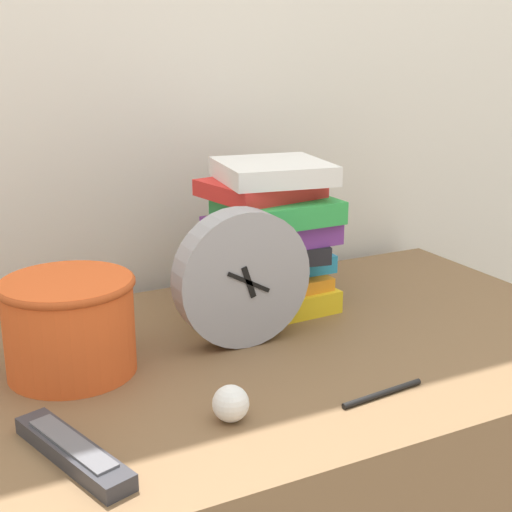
{
  "coord_description": "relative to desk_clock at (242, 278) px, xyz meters",
  "views": [
    {
      "loc": [
        -0.39,
        -0.57,
        1.22
      ],
      "look_at": [
        0.1,
        0.41,
        0.88
      ],
      "focal_mm": 50.0,
      "sensor_mm": 36.0,
      "label": 1
    }
  ],
  "objects": [
    {
      "name": "book_stack",
      "position": [
        0.11,
        0.12,
        0.02
      ],
      "size": [
        0.24,
        0.2,
        0.26
      ],
      "color": "yellow",
      "rests_on": "desk"
    },
    {
      "name": "wall_back",
      "position": [
        -0.05,
        0.37,
        0.33
      ],
      "size": [
        6.0,
        0.04,
        2.4
      ],
      "color": "silver",
      "rests_on": "ground_plane"
    },
    {
      "name": "basket",
      "position": [
        -0.26,
        0.02,
        -0.03
      ],
      "size": [
        0.19,
        0.19,
        0.14
      ],
      "color": "#E05623",
      "rests_on": "desk"
    },
    {
      "name": "desk_clock",
      "position": [
        0.0,
        0.0,
        0.0
      ],
      "size": [
        0.21,
        0.05,
        0.21
      ],
      "color": "#99999E",
      "rests_on": "desk"
    },
    {
      "name": "tv_remote",
      "position": [
        -0.31,
        -0.2,
        -0.09
      ],
      "size": [
        0.1,
        0.2,
        0.02
      ],
      "color": "#333338",
      "rests_on": "desk"
    },
    {
      "name": "crumpled_paper_ball",
      "position": [
        -0.12,
        -0.21,
        -0.08
      ],
      "size": [
        0.05,
        0.05,
        0.05
      ],
      "color": "white",
      "rests_on": "desk"
    },
    {
      "name": "pen",
      "position": [
        0.09,
        -0.24,
        -0.1
      ],
      "size": [
        0.13,
        0.02,
        0.01
      ],
      "color": "black",
      "rests_on": "desk"
    }
  ]
}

